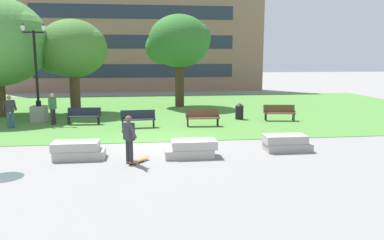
{
  "coord_description": "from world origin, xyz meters",
  "views": [
    {
      "loc": [
        -0.6,
        -15.96,
        3.7
      ],
      "look_at": [
        1.22,
        -1.4,
        1.2
      ],
      "focal_mm": 35.0,
      "sensor_mm": 36.0,
      "label": 1
    }
  ],
  "objects_px": {
    "person_bystander_near_lawn": "(10,110)",
    "park_bench_near_left": "(203,116)",
    "concrete_block_center": "(78,150)",
    "skateboard": "(139,160)",
    "lamp_post_left": "(38,103)",
    "person_skateboarder": "(129,137)",
    "person_bystander_far_lawn": "(53,107)",
    "park_bench_near_right": "(279,112)",
    "trash_bin": "(239,111)",
    "park_bench_far_right": "(84,115)",
    "concrete_block_left": "(191,149)",
    "park_bench_far_left": "(138,118)",
    "concrete_block_right": "(286,143)"
  },
  "relations": [
    {
      "from": "park_bench_far_left",
      "to": "concrete_block_left",
      "type": "bearing_deg",
      "value": -71.25
    },
    {
      "from": "skateboard",
      "to": "park_bench_near_left",
      "type": "height_order",
      "value": "park_bench_near_left"
    },
    {
      "from": "park_bench_near_left",
      "to": "person_skateboarder",
      "type": "bearing_deg",
      "value": -118.08
    },
    {
      "from": "skateboard",
      "to": "trash_bin",
      "type": "relative_size",
      "value": 0.96
    },
    {
      "from": "concrete_block_left",
      "to": "trash_bin",
      "type": "distance_m",
      "value": 8.87
    },
    {
      "from": "park_bench_far_left",
      "to": "park_bench_far_right",
      "type": "relative_size",
      "value": 1.0
    },
    {
      "from": "lamp_post_left",
      "to": "person_bystander_far_lawn",
      "type": "bearing_deg",
      "value": -45.56
    },
    {
      "from": "concrete_block_center",
      "to": "trash_bin",
      "type": "distance_m",
      "value": 11.11
    },
    {
      "from": "trash_bin",
      "to": "person_skateboarder",
      "type": "bearing_deg",
      "value": -125.16
    },
    {
      "from": "park_bench_near_left",
      "to": "park_bench_far_right",
      "type": "bearing_deg",
      "value": 168.02
    },
    {
      "from": "concrete_block_left",
      "to": "concrete_block_right",
      "type": "height_order",
      "value": "same"
    },
    {
      "from": "concrete_block_right",
      "to": "park_bench_far_left",
      "type": "xyz_separation_m",
      "value": [
        -5.91,
        5.6,
        0.23
      ]
    },
    {
      "from": "park_bench_near_left",
      "to": "concrete_block_left",
      "type": "bearing_deg",
      "value": -102.6
    },
    {
      "from": "person_bystander_near_lawn",
      "to": "person_bystander_far_lawn",
      "type": "xyz_separation_m",
      "value": [
        1.94,
        0.79,
        -0.0
      ]
    },
    {
      "from": "person_bystander_near_lawn",
      "to": "park_bench_near_left",
      "type": "bearing_deg",
      "value": -3.67
    },
    {
      "from": "concrete_block_center",
      "to": "person_bystander_far_lawn",
      "type": "bearing_deg",
      "value": 109.35
    },
    {
      "from": "concrete_block_center",
      "to": "person_bystander_near_lawn",
      "type": "height_order",
      "value": "person_bystander_near_lawn"
    },
    {
      "from": "park_bench_near_right",
      "to": "person_bystander_far_lawn",
      "type": "relative_size",
      "value": 1.09
    },
    {
      "from": "person_skateboarder",
      "to": "park_bench_near_right",
      "type": "distance_m",
      "value": 11.45
    },
    {
      "from": "person_skateboarder",
      "to": "person_bystander_far_lawn",
      "type": "distance_m",
      "value": 9.29
    },
    {
      "from": "person_bystander_far_lawn",
      "to": "park_bench_far_right",
      "type": "bearing_deg",
      "value": -2.47
    },
    {
      "from": "concrete_block_left",
      "to": "person_skateboarder",
      "type": "height_order",
      "value": "person_skateboarder"
    },
    {
      "from": "concrete_block_center",
      "to": "skateboard",
      "type": "distance_m",
      "value": 2.36
    },
    {
      "from": "concrete_block_right",
      "to": "trash_bin",
      "type": "distance_m",
      "value": 7.52
    },
    {
      "from": "skateboard",
      "to": "lamp_post_left",
      "type": "xyz_separation_m",
      "value": [
        -5.74,
        9.05,
        1.03
      ]
    },
    {
      "from": "trash_bin",
      "to": "person_bystander_near_lawn",
      "type": "relative_size",
      "value": 0.56
    },
    {
      "from": "concrete_block_center",
      "to": "person_skateboarder",
      "type": "height_order",
      "value": "person_skateboarder"
    },
    {
      "from": "concrete_block_left",
      "to": "park_bench_far_left",
      "type": "relative_size",
      "value": 1.05
    },
    {
      "from": "lamp_post_left",
      "to": "trash_bin",
      "type": "relative_size",
      "value": 5.71
    },
    {
      "from": "concrete_block_left",
      "to": "park_bench_far_right",
      "type": "xyz_separation_m",
      "value": [
        -5.03,
        7.42,
        0.23
      ]
    },
    {
      "from": "park_bench_near_right",
      "to": "person_bystander_far_lawn",
      "type": "height_order",
      "value": "person_bystander_far_lawn"
    },
    {
      "from": "concrete_block_center",
      "to": "park_bench_near_left",
      "type": "relative_size",
      "value": 1.02
    },
    {
      "from": "lamp_post_left",
      "to": "person_bystander_near_lawn",
      "type": "height_order",
      "value": "lamp_post_left"
    },
    {
      "from": "skateboard",
      "to": "concrete_block_right",
      "type": "bearing_deg",
      "value": 9.77
    },
    {
      "from": "concrete_block_center",
      "to": "concrete_block_right",
      "type": "xyz_separation_m",
      "value": [
        8.0,
        0.18,
        0.0
      ]
    },
    {
      "from": "concrete_block_center",
      "to": "person_bystander_near_lawn",
      "type": "distance_m",
      "value": 7.86
    },
    {
      "from": "person_skateboarder",
      "to": "park_bench_near_right",
      "type": "relative_size",
      "value": 0.92
    },
    {
      "from": "park_bench_far_right",
      "to": "person_bystander_near_lawn",
      "type": "distance_m",
      "value": 3.69
    },
    {
      "from": "person_bystander_near_lawn",
      "to": "concrete_block_center",
      "type": "bearing_deg",
      "value": -55.13
    },
    {
      "from": "park_bench_near_right",
      "to": "park_bench_far_left",
      "type": "distance_m",
      "value": 8.19
    },
    {
      "from": "lamp_post_left",
      "to": "trash_bin",
      "type": "distance_m",
      "value": 11.57
    },
    {
      "from": "trash_bin",
      "to": "park_bench_far_left",
      "type": "bearing_deg",
      "value": -162.02
    },
    {
      "from": "concrete_block_left",
      "to": "park_bench_near_left",
      "type": "distance_m",
      "value": 6.22
    },
    {
      "from": "lamp_post_left",
      "to": "person_skateboarder",
      "type": "bearing_deg",
      "value": -59.38
    },
    {
      "from": "park_bench_far_left",
      "to": "trash_bin",
      "type": "xyz_separation_m",
      "value": [
        5.92,
        1.92,
        -0.04
      ]
    },
    {
      "from": "concrete_block_left",
      "to": "person_bystander_near_lawn",
      "type": "height_order",
      "value": "person_bystander_near_lawn"
    },
    {
      "from": "park_bench_far_left",
      "to": "concrete_block_center",
      "type": "bearing_deg",
      "value": -109.82
    },
    {
      "from": "concrete_block_center",
      "to": "trash_bin",
      "type": "relative_size",
      "value": 1.94
    },
    {
      "from": "person_bystander_far_lawn",
      "to": "person_skateboarder",
      "type": "bearing_deg",
      "value": -61.49
    },
    {
      "from": "concrete_block_right",
      "to": "park_bench_near_left",
      "type": "distance_m",
      "value": 6.14
    }
  ]
}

